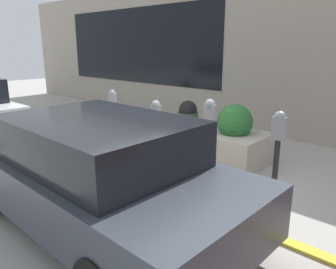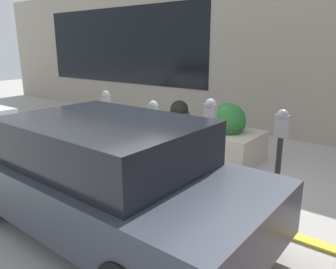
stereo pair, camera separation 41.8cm
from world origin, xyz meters
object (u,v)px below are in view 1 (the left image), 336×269
object	(u,v)px
parking_meter_middle	(156,123)
trash_bin	(188,124)
planter_box	(234,141)
parked_car_middle	(94,171)
parking_meter_nearest	(277,149)
parking_meter_fourth	(113,109)
parking_meter_second	(209,132)

from	to	relation	value
parking_meter_middle	trash_bin	world-z (taller)	parking_meter_middle
parking_meter_middle	planter_box	bearing A→B (deg)	-112.37
parking_meter_middle	parked_car_middle	size ratio (longest dim) A/B	0.31
parked_car_middle	parking_meter_middle	bearing A→B (deg)	-70.98
parking_meter_nearest	parking_meter_fourth	world-z (taller)	parking_meter_nearest
parking_meter_second	planter_box	world-z (taller)	parking_meter_second
planter_box	trash_bin	xyz separation A→B (m)	(1.39, -0.25, 0.09)
parking_meter_middle	parking_meter_fourth	size ratio (longest dim) A/B	0.95
parked_car_middle	planter_box	bearing A→B (deg)	-90.65
parking_meter_second	planter_box	bearing A→B (deg)	-72.59
parking_meter_second	planter_box	distance (m)	1.74
planter_box	parked_car_middle	distance (m)	3.30
parking_meter_nearest	parked_car_middle	world-z (taller)	parking_meter_nearest
parking_meter_second	parking_meter_fourth	size ratio (longest dim) A/B	1.04
parking_meter_middle	planter_box	xyz separation A→B (m)	(-0.64, -1.56, -0.55)
parking_meter_second	planter_box	xyz separation A→B (m)	(0.49, -1.56, -0.58)
parking_meter_fourth	planter_box	xyz separation A→B (m)	(-1.86, -1.56, -0.65)
parking_meter_second	parking_meter_middle	size ratio (longest dim) A/B	1.10
parking_meter_second	parking_meter_fourth	world-z (taller)	parking_meter_second
planter_box	trash_bin	distance (m)	1.42
parking_meter_nearest	parking_meter_fourth	size ratio (longest dim) A/B	1.02
parking_meter_middle	planter_box	distance (m)	1.78
parking_meter_fourth	planter_box	world-z (taller)	parking_meter_fourth
parking_meter_second	trash_bin	world-z (taller)	parking_meter_second
parking_meter_middle	planter_box	world-z (taller)	parking_meter_middle
parking_meter_second	parking_meter_middle	world-z (taller)	parking_meter_second
parking_meter_nearest	parked_car_middle	distance (m)	2.39
parking_meter_fourth	parking_meter_middle	bearing A→B (deg)	179.62
parking_meter_nearest	planter_box	bearing A→B (deg)	-44.81
trash_bin	planter_box	bearing A→B (deg)	169.92
planter_box	parked_car_middle	xyz separation A→B (m)	(0.07, 3.28, 0.30)
parked_car_middle	trash_bin	world-z (taller)	parked_car_middle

